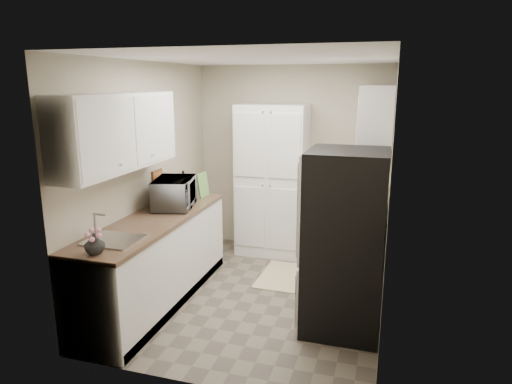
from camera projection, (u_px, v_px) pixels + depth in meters
ground at (259, 295)px, 5.01m from camera, size 3.20×3.20×0.00m
room_shell at (257, 148)px, 4.62m from camera, size 2.64×3.24×2.52m
pantry_cabinet at (272, 181)px, 6.05m from camera, size 0.90×0.55×2.00m
base_cabinet_left at (157, 262)px, 4.78m from camera, size 0.60×2.30×0.88m
countertop_left at (154, 220)px, 4.67m from camera, size 0.63×2.33×0.04m
base_cabinet_right at (361, 232)px, 5.74m from camera, size 0.60×0.80×0.88m
countertop_right at (363, 197)px, 5.63m from camera, size 0.63×0.83×0.04m
electric_range at (354, 251)px, 4.99m from camera, size 0.71×0.78×1.13m
refrigerator at (345, 242)px, 4.16m from camera, size 0.70×0.72×1.70m
microwave at (174, 193)px, 5.04m from camera, size 0.53×0.67×0.33m
wine_bottle at (184, 185)px, 5.52m from camera, size 0.07×0.07×0.29m
flower_vase at (95, 244)px, 3.68m from camera, size 0.20×0.20×0.17m
cutting_board at (203, 185)px, 5.51m from camera, size 0.03×0.23×0.29m
toaster_oven at (360, 186)px, 5.61m from camera, size 0.37×0.43×0.22m
fruit_basket at (359, 174)px, 5.57m from camera, size 0.29×0.29×0.09m
kitchen_mat at (283, 276)px, 5.48m from camera, size 0.54×0.85×0.01m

